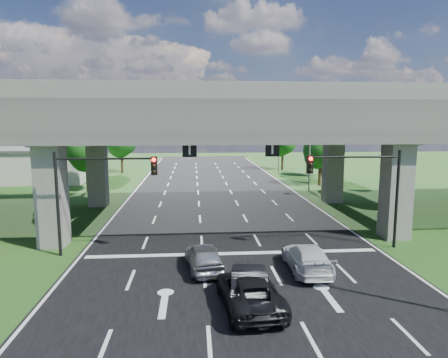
{
  "coord_description": "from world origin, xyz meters",
  "views": [
    {
      "loc": [
        -2.29,
        -18.87,
        7.67
      ],
      "look_at": [
        -0.11,
        9.25,
        3.61
      ],
      "focal_mm": 32.0,
      "sensor_mm": 36.0,
      "label": 1
    }
  ],
  "objects": [
    {
      "name": "tree_left_mid",
      "position": [
        -16.95,
        34.0,
        4.17
      ],
      "size": [
        3.91,
        3.9,
        6.76
      ],
      "color": "black",
      "rests_on": "ground"
    },
    {
      "name": "streetlight_beyond",
      "position": [
        10.1,
        40.0,
        5.85
      ],
      "size": [
        3.38,
        0.25,
        10.0
      ],
      "color": "gray",
      "rests_on": "ground"
    },
    {
      "name": "car_trailing",
      "position": [
        -0.03,
        -3.3,
        0.71
      ],
      "size": [
        2.68,
        5.1,
        1.37
      ],
      "primitive_type": "imported",
      "rotation": [
        0.0,
        0.0,
        3.23
      ],
      "color": "black",
      "rests_on": "road"
    },
    {
      "name": "car_dark",
      "position": [
        0.07,
        -2.47,
        0.74
      ],
      "size": [
        2.02,
        4.46,
        1.42
      ],
      "primitive_type": "imported",
      "rotation": [
        0.0,
        0.0,
        3.02
      ],
      "color": "black",
      "rests_on": "road"
    },
    {
      "name": "tree_left_near",
      "position": [
        -13.95,
        26.0,
        4.82
      ],
      "size": [
        4.5,
        4.5,
        7.8
      ],
      "color": "black",
      "rests_on": "ground"
    },
    {
      "name": "road",
      "position": [
        0.0,
        10.0,
        0.01
      ],
      "size": [
        18.0,
        120.0,
        0.03
      ],
      "primitive_type": "cube",
      "color": "black",
      "rests_on": "ground"
    },
    {
      "name": "signal_right",
      "position": [
        7.82,
        3.94,
        4.19
      ],
      "size": [
        5.76,
        0.54,
        6.0
      ],
      "color": "black",
      "rests_on": "ground"
    },
    {
      "name": "overpass",
      "position": [
        0.0,
        12.0,
        7.92
      ],
      "size": [
        80.0,
        15.0,
        10.0
      ],
      "color": "#373532",
      "rests_on": "ground"
    },
    {
      "name": "tree_left_far",
      "position": [
        -12.95,
        42.0,
        5.14
      ],
      "size": [
        4.8,
        4.8,
        8.32
      ],
      "color": "black",
      "rests_on": "ground"
    },
    {
      "name": "car_silver",
      "position": [
        -1.8,
        1.08,
        0.73
      ],
      "size": [
        2.21,
        4.31,
        1.4
      ],
      "primitive_type": "imported",
      "rotation": [
        0.0,
        0.0,
        3.28
      ],
      "color": "#9EA1A6",
      "rests_on": "road"
    },
    {
      "name": "tree_right_near",
      "position": [
        13.05,
        28.0,
        4.5
      ],
      "size": [
        4.2,
        4.2,
        7.28
      ],
      "color": "black",
      "rests_on": "ground"
    },
    {
      "name": "tree_right_mid",
      "position": [
        16.05,
        36.0,
        4.17
      ],
      "size": [
        3.91,
        3.9,
        6.76
      ],
      "color": "black",
      "rests_on": "ground"
    },
    {
      "name": "car_white",
      "position": [
        3.51,
        0.54,
        0.71
      ],
      "size": [
        1.99,
        4.73,
        1.36
      ],
      "primitive_type": "imported",
      "rotation": [
        0.0,
        0.0,
        3.12
      ],
      "color": "silver",
      "rests_on": "road"
    },
    {
      "name": "streetlight_far",
      "position": [
        10.1,
        24.0,
        5.85
      ],
      "size": [
        3.38,
        0.25,
        10.0
      ],
      "color": "gray",
      "rests_on": "ground"
    },
    {
      "name": "warehouse",
      "position": [
        -26.0,
        35.0,
        2.0
      ],
      "size": [
        20.0,
        10.0,
        4.0
      ],
      "primitive_type": "cube",
      "color": "#9E9E99",
      "rests_on": "ground"
    },
    {
      "name": "ground",
      "position": [
        0.0,
        0.0,
        0.0
      ],
      "size": [
        160.0,
        160.0,
        0.0
      ],
      "primitive_type": "plane",
      "color": "#1E4F19",
      "rests_on": "ground"
    },
    {
      "name": "signal_left",
      "position": [
        -7.82,
        3.94,
        4.19
      ],
      "size": [
        5.76,
        0.54,
        6.0
      ],
      "color": "black",
      "rests_on": "ground"
    },
    {
      "name": "tree_right_far",
      "position": [
        12.05,
        44.0,
        4.82
      ],
      "size": [
        4.5,
        4.5,
        7.8
      ],
      "color": "black",
      "rests_on": "ground"
    }
  ]
}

